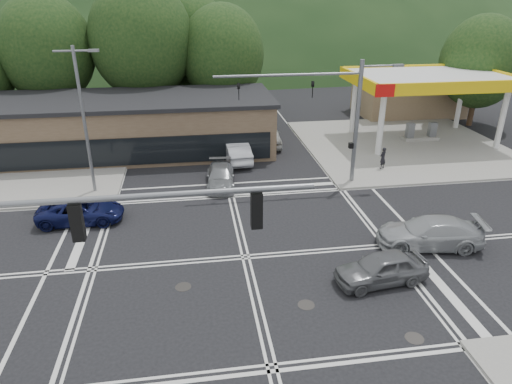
{
  "coord_description": "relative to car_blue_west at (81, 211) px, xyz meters",
  "views": [
    {
      "loc": [
        -2.29,
        -18.73,
        11.89
      ],
      "look_at": [
        1.18,
        4.47,
        1.4
      ],
      "focal_mm": 32.0,
      "sensor_mm": 36.0,
      "label": 1
    }
  ],
  "objects": [
    {
      "name": "sidewalk_ne",
      "position": [
        23.54,
        10.0,
        -0.57
      ],
      "size": [
        16.0,
        16.0,
        0.15
      ],
      "primitive_type": "cube",
      "color": "gray",
      "rests_on": "ground"
    },
    {
      "name": "hill_north",
      "position": [
        8.54,
        85.0,
        -0.64
      ],
      "size": [
        252.0,
        126.0,
        140.0
      ],
      "primitive_type": "ellipsoid",
      "color": "#1D3719",
      "rests_on": "ground"
    },
    {
      "name": "commercial_row",
      "position": [
        0.54,
        12.0,
        1.36
      ],
      "size": [
        24.0,
        8.0,
        4.0
      ],
      "primitive_type": "cube",
      "color": "brown",
      "rests_on": "ground"
    },
    {
      "name": "signal_mast_ne",
      "position": [
        15.49,
        3.2,
        4.43
      ],
      "size": [
        11.65,
        0.3,
        8.0
      ],
      "color": "slate",
      "rests_on": "ground"
    },
    {
      "name": "tree_ne",
      "position": [
        32.54,
        15.0,
        5.2
      ],
      "size": [
        7.2,
        7.2,
        9.99
      ],
      "color": "#382619",
      "rests_on": "ground"
    },
    {
      "name": "car_queue_b",
      "position": [
        12.74,
        11.78,
        0.1
      ],
      "size": [
        2.11,
        4.49,
        1.48
      ],
      "primitive_type": "imported",
      "rotation": [
        0.0,
        0.0,
        3.06
      ],
      "color": "#B1B1AD",
      "rests_on": "ground"
    },
    {
      "name": "car_grey_center",
      "position": [
        14.16,
        -7.89,
        0.06
      ],
      "size": [
        4.31,
        2.17,
        1.41
      ],
      "primitive_type": "imported",
      "rotation": [
        0.0,
        0.0,
        -1.44
      ],
      "color": "#5D5F62",
      "rests_on": "ground"
    },
    {
      "name": "tree_n_b",
      "position": [
        2.54,
        19.0,
        7.15
      ],
      "size": [
        9.0,
        9.0,
        12.98
      ],
      "color": "#382619",
      "rests_on": "ground"
    },
    {
      "name": "sidewalk_nw",
      "position": [
        -6.46,
        10.0,
        -0.57
      ],
      "size": [
        16.0,
        16.0,
        0.15
      ],
      "primitive_type": "cube",
      "color": "gray",
      "rests_on": "ground"
    },
    {
      "name": "car_queue_a",
      "position": [
        9.54,
        8.5,
        0.15
      ],
      "size": [
        2.08,
        4.93,
        1.58
      ],
      "primitive_type": "imported",
      "rotation": [
        0.0,
        0.0,
        3.23
      ],
      "color": "#B9BBC1",
      "rests_on": "ground"
    },
    {
      "name": "convenience_store",
      "position": [
        28.54,
        20.0,
        1.26
      ],
      "size": [
        10.0,
        6.0,
        3.8
      ],
      "primitive_type": "cube",
      "color": "#846B4F",
      "rests_on": "ground"
    },
    {
      "name": "tree_n_c",
      "position": [
        9.54,
        19.0,
        5.85
      ],
      "size": [
        7.6,
        7.6,
        10.87
      ],
      "color": "#382619",
      "rests_on": "ground"
    },
    {
      "name": "pedestrian",
      "position": [
        19.64,
        5.05,
        0.28
      ],
      "size": [
        0.67,
        0.61,
        1.55
      ],
      "primitive_type": "imported",
      "rotation": [
        0.0,
        0.0,
        3.69
      ],
      "color": "black",
      "rests_on": "sidewalk_ne"
    },
    {
      "name": "car_blue_west",
      "position": [
        0.0,
        0.0,
        0.0
      ],
      "size": [
        4.63,
        2.17,
        1.28
      ],
      "primitive_type": "imported",
      "rotation": [
        0.0,
        0.0,
        1.56
      ],
      "color": "#0E123E",
      "rests_on": "ground"
    },
    {
      "name": "streetlight_nw",
      "position": [
        0.1,
        4.0,
        4.41
      ],
      "size": [
        2.5,
        0.25,
        9.0
      ],
      "color": "slate",
      "rests_on": "ground"
    },
    {
      "name": "ground",
      "position": [
        8.54,
        -5.0,
        -0.64
      ],
      "size": [
        120.0,
        120.0,
        0.0
      ],
      "primitive_type": "plane",
      "color": "black",
      "rests_on": "ground"
    },
    {
      "name": "tree_n_a",
      "position": [
        -5.46,
        19.0,
        6.5
      ],
      "size": [
        8.0,
        8.0,
        11.75
      ],
      "color": "#382619",
      "rests_on": "ground"
    },
    {
      "name": "gas_station_canopy",
      "position": [
        25.53,
        10.99,
        4.4
      ],
      "size": [
        12.32,
        8.34,
        5.75
      ],
      "color": "silver",
      "rests_on": "ground"
    },
    {
      "name": "car_northbound",
      "position": [
        8.04,
        4.0,
        -0.01
      ],
      "size": [
        2.1,
        4.49,
        1.27
      ],
      "primitive_type": "imported",
      "rotation": [
        0.0,
        0.0,
        -0.08
      ],
      "color": "slate",
      "rests_on": "ground"
    },
    {
      "name": "signal_mast_sw",
      "position": [
        2.15,
        -13.2,
        4.48
      ],
      "size": [
        9.14,
        0.28,
        8.0
      ],
      "color": "slate",
      "rests_on": "ground"
    },
    {
      "name": "tree_n_e",
      "position": [
        6.54,
        23.0,
        6.5
      ],
      "size": [
        8.4,
        8.4,
        11.98
      ],
      "color": "#382619",
      "rests_on": "ground"
    },
    {
      "name": "car_silver_east",
      "position": [
        17.77,
        -5.3,
        0.11
      ],
      "size": [
        5.47,
        2.96,
        1.51
      ],
      "primitive_type": "imported",
      "rotation": [
        0.0,
        0.0,
        -1.74
      ],
      "color": "#9FA2A6",
      "rests_on": "ground"
    }
  ]
}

